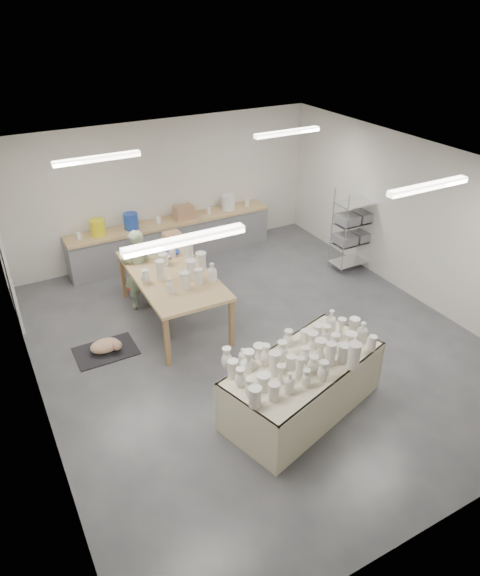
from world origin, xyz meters
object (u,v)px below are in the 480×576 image
red_stool (136,288)px  drying_table (303,383)px  work_table (174,271)px  potter (138,270)px

red_stool → drying_table: bearing=-74.7°
drying_table → red_stool: (-1.10, 4.00, -0.18)m
work_table → potter: bearing=127.9°
potter → drying_table: bearing=109.2°
work_table → drying_table: bearing=-77.3°
work_table → red_stool: work_table is taller
red_stool → potter: bearing=-90.0°
work_table → red_stool: bearing=118.7°
drying_table → potter: potter is taller
drying_table → potter: (-1.10, 3.73, 0.33)m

